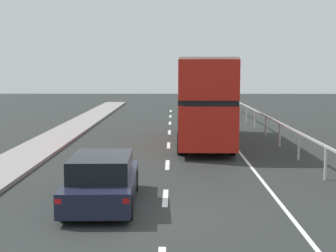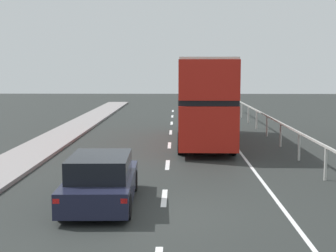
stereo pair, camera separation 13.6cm
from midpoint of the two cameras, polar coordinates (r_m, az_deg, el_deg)
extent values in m
cube|color=#262A28|center=(12.75, -0.74, -10.47)|extent=(75.38, 120.00, 0.10)
cube|color=silver|center=(14.11, -0.60, -8.53)|extent=(0.16, 1.91, 0.01)
cube|color=silver|center=(18.81, -0.28, -4.64)|extent=(0.16, 1.91, 0.01)
cube|color=silver|center=(23.56, -0.09, -2.30)|extent=(0.16, 1.91, 0.01)
cube|color=silver|center=(28.34, 0.03, -0.75)|extent=(0.16, 1.91, 0.01)
cube|color=silver|center=(33.13, 0.12, 0.35)|extent=(0.16, 1.91, 0.01)
cube|color=silver|center=(37.93, 0.18, 1.17)|extent=(0.16, 1.91, 0.01)
cube|color=silver|center=(42.74, 0.23, 1.81)|extent=(0.16, 1.91, 0.01)
cube|color=silver|center=(21.69, 8.38, -3.17)|extent=(0.12, 46.00, 0.01)
cube|color=#BAB8B1|center=(21.92, 14.00, -0.18)|extent=(0.08, 42.00, 0.08)
cylinder|color=#BAB8B1|center=(17.00, 18.02, -4.25)|extent=(0.10, 0.10, 1.15)
cylinder|color=#BAB8B1|center=(20.32, 15.09, -2.38)|extent=(0.10, 0.10, 1.15)
cylinder|color=#BAB8B1|center=(23.68, 12.99, -1.04)|extent=(0.10, 0.10, 1.15)
cylinder|color=#BAB8B1|center=(27.09, 11.42, -0.03)|extent=(0.10, 0.10, 1.15)
cylinder|color=#BAB8B1|center=(30.51, 10.20, 0.76)|extent=(0.10, 0.10, 1.15)
cylinder|color=#BAB8B1|center=(33.95, 9.22, 1.38)|extent=(0.10, 0.10, 1.15)
cylinder|color=#BAB8B1|center=(37.40, 8.43, 1.89)|extent=(0.10, 0.10, 1.15)
cylinder|color=#BAB8B1|center=(40.86, 7.77, 2.31)|extent=(0.10, 0.10, 1.15)
cube|color=#B41C13|center=(24.31, 3.99, 1.03)|extent=(2.60, 10.11, 1.89)
cube|color=black|center=(24.22, 4.01, 3.53)|extent=(2.62, 9.71, 0.24)
cube|color=#B41C13|center=(24.19, 4.03, 5.75)|extent=(2.60, 10.11, 1.64)
cube|color=silver|center=(24.19, 4.05, 7.82)|extent=(2.55, 9.91, 0.10)
cube|color=black|center=(29.30, 3.56, 2.20)|extent=(2.22, 0.07, 1.32)
cube|color=yellow|center=(29.20, 3.59, 6.74)|extent=(1.48, 0.06, 0.28)
cylinder|color=black|center=(27.99, 1.33, 0.17)|extent=(0.29, 1.00, 1.00)
cylinder|color=black|center=(28.08, 5.96, 0.16)|extent=(0.29, 1.00, 1.00)
cylinder|color=black|center=(20.97, 1.30, -2.07)|extent=(0.29, 1.00, 1.00)
cylinder|color=black|center=(21.09, 7.47, -2.07)|extent=(0.29, 1.00, 1.00)
cube|color=#1B1D32|center=(13.54, -8.08, -7.10)|extent=(1.92, 4.25, 0.63)
cube|color=black|center=(13.21, -8.23, -4.74)|extent=(1.65, 2.36, 0.59)
cube|color=red|center=(11.66, -13.27, -8.71)|extent=(0.16, 0.06, 0.12)
cube|color=red|center=(11.43, -5.34, -8.86)|extent=(0.16, 0.06, 0.12)
cylinder|color=black|center=(15.05, -10.53, -6.43)|extent=(0.22, 0.65, 0.64)
cylinder|color=black|center=(14.87, -4.26, -6.49)|extent=(0.22, 0.65, 0.64)
cylinder|color=black|center=(12.38, -12.66, -9.38)|extent=(0.22, 0.65, 0.64)
cylinder|color=black|center=(12.17, -4.99, -9.53)|extent=(0.22, 0.65, 0.64)
camera|label=1|loc=(0.07, -90.22, -0.03)|focal=51.23mm
camera|label=2|loc=(0.07, 89.78, 0.03)|focal=51.23mm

